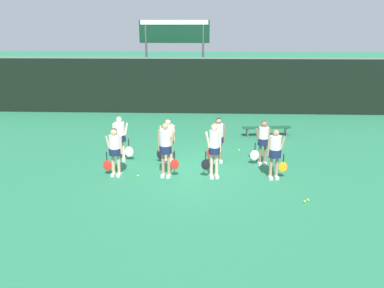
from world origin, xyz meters
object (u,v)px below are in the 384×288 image
tennis_ball_3 (206,165)px  tennis_ball_4 (305,201)px  player_4 (120,135)px  tennis_ball_0 (308,200)px  player_6 (218,137)px  tennis_ball_2 (239,150)px  player_5 (168,137)px  player_2 (214,146)px  player_7 (263,139)px  player_0 (115,148)px  player_3 (275,150)px  scoreboard (174,39)px  bench_courtside (267,128)px  player_1 (166,145)px  tennis_ball_1 (138,176)px

tennis_ball_3 → tennis_ball_4: bearing=-45.5°
player_4 → tennis_ball_0: bearing=-37.3°
tennis_ball_4 → player_6: bearing=126.0°
tennis_ball_0 → tennis_ball_2: (-1.59, 4.49, -0.00)m
tennis_ball_2 → tennis_ball_0: bearing=-70.5°
player_6 → tennis_ball_0: bearing=-60.8°
player_5 → tennis_ball_0: player_5 is taller
player_2 → player_7: size_ratio=1.12×
player_0 → player_5: (1.58, 1.40, -0.01)m
player_2 → player_3: (1.94, -0.00, -0.11)m
player_7 → tennis_ball_3: (-1.98, -0.26, -0.92)m
scoreboard → player_4: 10.67m
player_7 → scoreboard: bearing=102.5°
scoreboard → bench_courtside: size_ratio=2.35×
player_1 → player_6: bearing=48.5°
player_3 → player_5: player_3 is taller
tennis_ball_3 → tennis_ball_0: bearing=-43.3°
player_0 → player_3: bearing=6.5°
player_1 → player_5: player_1 is taller
bench_courtside → tennis_ball_2: 2.63m
tennis_ball_3 → tennis_ball_1: bearing=-153.8°
player_2 → tennis_ball_2: (1.05, 2.85, -1.05)m
scoreboard → player_4: bearing=-96.4°
player_7 → tennis_ball_0: player_7 is taller
tennis_ball_2 → player_1: bearing=-132.3°
player_5 → tennis_ball_4: 5.30m
player_1 → tennis_ball_1: player_1 is taller
scoreboard → tennis_ball_1: size_ratio=74.75×
scoreboard → player_6: bearing=-76.6°
player_3 → tennis_ball_4: size_ratio=24.17×
scoreboard → bench_courtside: 8.90m
player_5 → tennis_ball_4: (4.15, -3.17, -0.91)m
tennis_ball_1 → tennis_ball_3: size_ratio=0.97×
player_1 → tennis_ball_2: (2.59, 2.85, -1.05)m
tennis_ball_4 → bench_courtside: bearing=90.5°
player_2 → tennis_ball_0: 3.28m
player_2 → tennis_ball_4: bearing=-46.4°
player_4 → tennis_ball_1: 2.00m
scoreboard → tennis_ball_1: 12.35m
player_2 → tennis_ball_1: bearing=169.0°
player_7 → tennis_ball_2: bearing=106.0°
scoreboard → tennis_ball_0: bearing=-69.8°
player_7 → tennis_ball_1: (-4.23, -1.36, -0.92)m
player_1 → tennis_ball_2: player_1 is taller
player_0 → tennis_ball_0: bearing=-9.1°
tennis_ball_2 → tennis_ball_4: size_ratio=0.96×
player_7 → player_0: bearing=-174.0°
tennis_ball_4 → player_0: bearing=162.8°
tennis_ball_0 → tennis_ball_2: bearing=109.5°
player_1 → player_5: 1.44m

